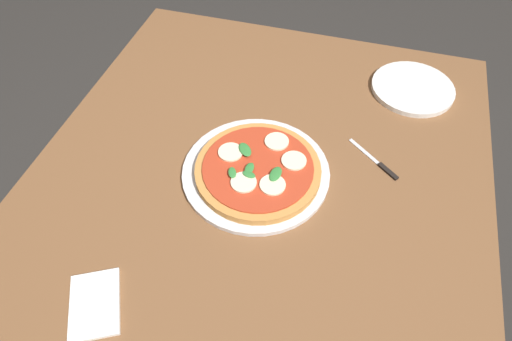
{
  "coord_description": "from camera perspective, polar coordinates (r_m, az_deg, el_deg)",
  "views": [
    {
      "loc": [
        -0.62,
        -0.17,
        1.56
      ],
      "look_at": [
        0.0,
        0.01,
        0.78
      ],
      "focal_mm": 31.25,
      "sensor_mm": 36.0,
      "label": 1
    }
  ],
  "objects": [
    {
      "name": "ground_plane",
      "position": [
        1.69,
        0.21,
        -17.18
      ],
      "size": [
        6.0,
        6.0,
        0.0
      ],
      "primitive_type": "plane",
      "color": "#2D2B28"
    },
    {
      "name": "knife",
      "position": [
        1.08,
        15.47,
        0.83
      ],
      "size": [
        0.1,
        0.13,
        0.01
      ],
      "color": "black",
      "rests_on": "dining_table"
    },
    {
      "name": "serving_tray",
      "position": [
        1.02,
        0.0,
        -0.14
      ],
      "size": [
        0.34,
        0.34,
        0.01
      ],
      "primitive_type": "cylinder",
      "color": "silver",
      "rests_on": "dining_table"
    },
    {
      "name": "dining_table",
      "position": [
        1.11,
        0.3,
        -3.98
      ],
      "size": [
        1.18,
        1.04,
        0.77
      ],
      "color": "brown",
      "rests_on": "ground_plane"
    },
    {
      "name": "plate_white",
      "position": [
        1.3,
        19.42,
        9.9
      ],
      "size": [
        0.22,
        0.22,
        0.01
      ],
      "primitive_type": "cylinder",
      "color": "white",
      "rests_on": "dining_table"
    },
    {
      "name": "napkin",
      "position": [
        0.91,
        -19.94,
        -15.81
      ],
      "size": [
        0.16,
        0.14,
        0.01
      ],
      "primitive_type": "cube",
      "rotation": [
        0.0,
        0.0,
        0.48
      ],
      "color": "white",
      "rests_on": "dining_table"
    },
    {
      "name": "pizza",
      "position": [
        1.0,
        0.48,
        0.09
      ],
      "size": [
        0.28,
        0.28,
        0.03
      ],
      "color": "#C6843F",
      "rests_on": "serving_tray"
    }
  ]
}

